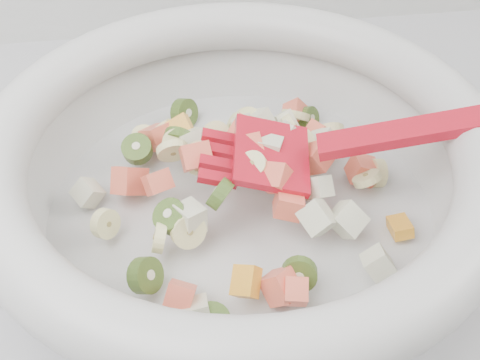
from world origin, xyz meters
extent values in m
cylinder|color=beige|center=(0.10, 1.40, 0.91)|extent=(0.33, 0.33, 0.02)
torus|color=beige|center=(0.10, 1.40, 0.99)|extent=(0.40, 0.40, 0.05)
cylinder|color=beige|center=(0.12, 1.48, 0.95)|extent=(0.03, 0.02, 0.03)
cylinder|color=beige|center=(0.05, 1.44, 0.95)|extent=(0.04, 0.02, 0.04)
cylinder|color=beige|center=(0.19, 1.47, 0.93)|extent=(0.04, 0.02, 0.04)
cylinder|color=beige|center=(0.03, 1.35, 0.94)|extent=(0.02, 0.03, 0.03)
cylinder|color=beige|center=(0.04, 1.49, 0.94)|extent=(0.03, 0.03, 0.03)
cylinder|color=beige|center=(0.11, 1.39, 0.97)|extent=(0.03, 0.03, 0.02)
cylinder|color=beige|center=(0.16, 1.50, 0.93)|extent=(0.04, 0.03, 0.03)
cylinder|color=beige|center=(0.05, 1.45, 0.95)|extent=(0.03, 0.03, 0.03)
cylinder|color=beige|center=(0.02, 1.48, 0.93)|extent=(0.04, 0.04, 0.02)
cylinder|color=beige|center=(0.05, 1.35, 0.95)|extent=(0.04, 0.02, 0.03)
cylinder|color=beige|center=(0.20, 1.40, 0.94)|extent=(0.03, 0.03, 0.02)
cylinder|color=beige|center=(0.22, 1.41, 0.93)|extent=(0.01, 0.03, 0.03)
cylinder|color=beige|center=(-0.01, 1.38, 0.94)|extent=(0.03, 0.03, 0.03)
cylinder|color=beige|center=(0.16, 1.43, 0.95)|extent=(0.03, 0.03, 0.03)
cylinder|color=beige|center=(0.15, 1.46, 0.94)|extent=(0.02, 0.04, 0.04)
cylinder|color=beige|center=(0.08, 1.45, 0.95)|extent=(0.03, 0.03, 0.03)
cylinder|color=beige|center=(0.10, 1.46, 0.95)|extent=(0.02, 0.03, 0.03)
cylinder|color=beige|center=(0.07, 1.42, 0.96)|extent=(0.03, 0.04, 0.03)
cube|color=#E06446|center=(0.01, 1.43, 0.94)|extent=(0.03, 0.03, 0.04)
cube|color=#E06446|center=(0.11, 1.45, 0.96)|extent=(0.04, 0.04, 0.03)
cube|color=#E06446|center=(0.04, 1.30, 0.94)|extent=(0.03, 0.03, 0.03)
cube|color=#E06446|center=(0.11, 1.30, 0.94)|extent=(0.03, 0.03, 0.03)
cube|color=#E06446|center=(0.03, 1.40, 0.95)|extent=(0.03, 0.03, 0.03)
cube|color=#E06446|center=(0.21, 1.42, 0.93)|extent=(0.03, 0.02, 0.03)
cube|color=#E06446|center=(0.06, 1.41, 0.96)|extent=(0.03, 0.03, 0.03)
cube|color=#E06446|center=(0.12, 1.38, 0.97)|extent=(0.03, 0.03, 0.03)
cube|color=#E06446|center=(0.03, 1.48, 0.94)|extent=(0.03, 0.04, 0.03)
cube|color=#E06446|center=(0.01, 1.42, 0.94)|extent=(0.03, 0.04, 0.04)
cube|color=#E06446|center=(0.18, 1.46, 0.94)|extent=(0.03, 0.03, 0.03)
cube|color=#E06446|center=(0.13, 1.36, 0.95)|extent=(0.03, 0.03, 0.02)
cube|color=#E06446|center=(0.11, 1.41, 0.97)|extent=(0.02, 0.02, 0.02)
cube|color=#E06446|center=(0.17, 1.50, 0.93)|extent=(0.03, 0.02, 0.03)
cube|color=#E06446|center=(0.12, 1.29, 0.94)|extent=(0.02, 0.02, 0.02)
cube|color=#E06446|center=(0.16, 1.41, 0.95)|extent=(0.04, 0.03, 0.03)
cylinder|color=#72A436|center=(0.06, 1.28, 0.93)|extent=(0.04, 0.04, 0.02)
cylinder|color=#72A436|center=(0.05, 1.46, 0.95)|extent=(0.03, 0.03, 0.03)
cylinder|color=#72A436|center=(0.13, 1.31, 0.94)|extent=(0.03, 0.02, 0.03)
cylinder|color=#72A436|center=(0.18, 1.50, 0.93)|extent=(0.03, 0.02, 0.03)
cylinder|color=#72A436|center=(0.02, 1.32, 0.94)|extent=(0.03, 0.04, 0.04)
cylinder|color=#72A436|center=(0.08, 1.37, 0.96)|extent=(0.03, 0.03, 0.03)
cylinder|color=#72A436|center=(0.06, 1.52, 0.93)|extent=(0.03, 0.04, 0.04)
cylinder|color=#72A436|center=(0.04, 1.36, 0.95)|extent=(0.04, 0.04, 0.02)
cylinder|color=#72A436|center=(0.02, 1.46, 0.94)|extent=(0.03, 0.03, 0.02)
cube|color=beige|center=(0.15, 1.47, 0.94)|extent=(0.03, 0.03, 0.03)
cube|color=beige|center=(0.06, 1.46, 0.95)|extent=(0.03, 0.03, 0.03)
cube|color=beige|center=(0.17, 1.35, 0.94)|extent=(0.03, 0.04, 0.03)
cube|color=beige|center=(0.11, 1.46, 0.96)|extent=(0.02, 0.03, 0.03)
cube|color=beige|center=(0.14, 1.43, 0.96)|extent=(0.04, 0.03, 0.03)
cube|color=beige|center=(0.05, 1.36, 0.95)|extent=(0.03, 0.03, 0.03)
cube|color=beige|center=(0.12, 1.47, 0.95)|extent=(0.03, 0.03, 0.03)
cube|color=beige|center=(0.19, 1.31, 0.93)|extent=(0.03, 0.03, 0.03)
cube|color=beige|center=(0.14, 1.44, 0.95)|extent=(0.02, 0.02, 0.03)
cube|color=beige|center=(-0.03, 1.42, 0.93)|extent=(0.03, 0.03, 0.03)
cube|color=beige|center=(0.05, 1.29, 0.93)|extent=(0.02, 0.02, 0.03)
cube|color=beige|center=(0.12, 1.41, 0.97)|extent=(0.02, 0.02, 0.02)
cube|color=beige|center=(0.16, 1.38, 0.95)|extent=(0.02, 0.03, 0.03)
cube|color=beige|center=(0.18, 1.44, 0.94)|extent=(0.03, 0.03, 0.03)
cube|color=beige|center=(0.15, 1.35, 0.95)|extent=(0.03, 0.03, 0.03)
cube|color=#FFA42E|center=(0.05, 1.48, 0.94)|extent=(0.03, 0.02, 0.03)
cube|color=#FFA42E|center=(0.22, 1.35, 0.93)|extent=(0.02, 0.02, 0.02)
cube|color=#FFA42E|center=(0.09, 1.31, 0.94)|extent=(0.03, 0.03, 0.03)
cube|color=#B00F1F|center=(0.12, 1.40, 0.97)|extent=(0.07, 0.08, 0.03)
cube|color=#B00F1F|center=(0.09, 1.43, 0.97)|extent=(0.03, 0.02, 0.01)
cube|color=#B00F1F|center=(0.08, 1.42, 0.97)|extent=(0.03, 0.02, 0.01)
cube|color=#B00F1F|center=(0.08, 1.40, 0.97)|extent=(0.03, 0.02, 0.01)
cube|color=#B00F1F|center=(0.08, 1.39, 0.97)|extent=(0.03, 0.02, 0.01)
cube|color=#B00F1F|center=(0.26, 1.38, 1.00)|extent=(0.21, 0.06, 0.06)
camera|label=1|loc=(0.05, 1.05, 1.28)|focal=45.00mm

